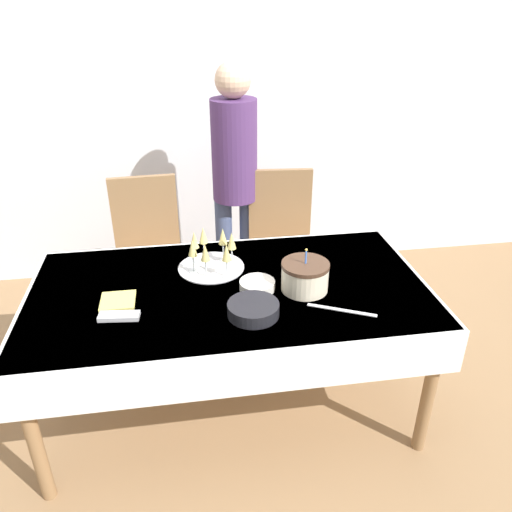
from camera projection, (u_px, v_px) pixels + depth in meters
ground_plane at (233, 404)px, 2.65m from camera, size 12.00×12.00×0.00m
wall_back at (202, 90)px, 3.41m from camera, size 8.00×0.05×2.70m
dining_table at (230, 305)px, 2.36m from camera, size 1.85×0.99×0.73m
dining_chair_far_left at (149, 250)px, 3.06m from camera, size 0.44×0.44×0.98m
dining_chair_far_right at (281, 241)px, 3.17m from camera, size 0.45×0.45×0.98m
birthday_cake at (305, 276)px, 2.27m from camera, size 0.22×0.22×0.21m
champagne_tray at (211, 253)px, 2.44m from camera, size 0.33×0.33×0.18m
plate_stack_main at (253, 309)px, 2.10m from camera, size 0.22×0.22×0.06m
plate_stack_dessert at (257, 285)px, 2.29m from camera, size 0.16×0.16×0.04m
cake_knife at (342, 310)px, 2.14m from camera, size 0.28×0.15×0.00m
fork_pile at (119, 316)px, 2.09m from camera, size 0.18×0.08×0.02m
napkin_pile at (118, 301)px, 2.20m from camera, size 0.15×0.15×0.01m
person_standing at (235, 170)px, 3.09m from camera, size 0.28×0.28×1.60m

